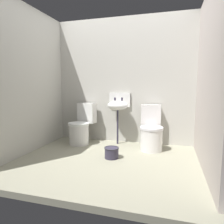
{
  "coord_description": "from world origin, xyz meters",
  "views": [
    {
      "loc": [
        0.91,
        -2.91,
        1.13
      ],
      "look_at": [
        0.0,
        0.26,
        0.7
      ],
      "focal_mm": 32.71,
      "sensor_mm": 36.0,
      "label": 1
    }
  ],
  "objects": [
    {
      "name": "wall_right",
      "position": [
        1.41,
        0.1,
        1.22
      ],
      "size": [
        0.1,
        2.28,
        2.44
      ],
      "primitive_type": "cube",
      "color": "#B8ACA6",
      "rests_on": "ground"
    },
    {
      "name": "wall_left",
      "position": [
        -1.41,
        0.1,
        1.22
      ],
      "size": [
        0.1,
        2.28,
        2.44
      ],
      "primitive_type": "cube",
      "color": "#B6B5AB",
      "rests_on": "ground"
    },
    {
      "name": "bucket",
      "position": [
        0.06,
        0.04,
        0.09
      ],
      "size": [
        0.23,
        0.23,
        0.17
      ],
      "color": "#322E40",
      "rests_on": "ground"
    },
    {
      "name": "toilet_right",
      "position": [
        0.6,
        0.69,
        0.32
      ],
      "size": [
        0.47,
        0.64,
        0.78
      ],
      "rotation": [
        0.0,
        0.0,
        3.31
      ],
      "color": "white",
      "rests_on": "ground"
    },
    {
      "name": "sink",
      "position": [
        -0.06,
        0.88,
        0.75
      ],
      "size": [
        0.42,
        0.35,
        0.99
      ],
      "color": "#322E40",
      "rests_on": "ground"
    },
    {
      "name": "toilet_left",
      "position": [
        -0.75,
        0.69,
        0.32
      ],
      "size": [
        0.47,
        0.64,
        0.78
      ],
      "rotation": [
        0.0,
        0.0,
        2.99
      ],
      "color": "white",
      "rests_on": "ground"
    },
    {
      "name": "ground_plane",
      "position": [
        0.0,
        0.0,
        -0.04
      ],
      "size": [
        3.11,
        2.48,
        0.08
      ],
      "primitive_type": "cube",
      "color": "gray"
    },
    {
      "name": "wall_back",
      "position": [
        0.0,
        1.09,
        1.22
      ],
      "size": [
        3.11,
        0.1,
        2.44
      ],
      "primitive_type": "cube",
      "color": "#B6B3AA",
      "rests_on": "ground"
    }
  ]
}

